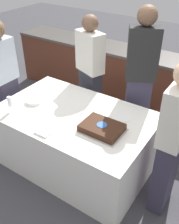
% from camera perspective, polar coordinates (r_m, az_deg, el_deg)
% --- Properties ---
extents(ground_plane, '(14.00, 14.00, 0.00)m').
position_cam_1_polar(ground_plane, '(3.36, -3.00, -10.66)').
color(ground_plane, '#424247').
extents(back_counter, '(4.40, 0.58, 0.92)m').
position_cam_1_polar(back_counter, '(4.26, 9.95, 6.93)').
color(back_counter, '#5B2D1E').
rests_on(back_counter, ground_plane).
extents(dining_table, '(1.74, 1.11, 0.72)m').
position_cam_1_polar(dining_table, '(3.12, -3.19, -5.90)').
color(dining_table, white).
rests_on(dining_table, ground_plane).
extents(cake, '(0.44, 0.34, 0.08)m').
position_cam_1_polar(cake, '(2.63, 2.70, -3.45)').
color(cake, '#B7B2AD').
rests_on(cake, dining_table).
extents(plate_stack, '(0.20, 0.20, 0.04)m').
position_cam_1_polar(plate_stack, '(3.16, -12.00, 2.41)').
color(plate_stack, white).
rests_on(plate_stack, dining_table).
extents(wine_glass, '(0.06, 0.06, 0.18)m').
position_cam_1_polar(wine_glass, '(3.01, -16.96, 2.11)').
color(wine_glass, white).
rests_on(wine_glass, dining_table).
extents(side_plate_near_cake, '(0.18, 0.18, 0.00)m').
position_cam_1_polar(side_plate_near_cake, '(2.85, 7.03, -1.29)').
color(side_plate_near_cake, white).
rests_on(side_plate_near_cake, dining_table).
extents(utensil_pile, '(0.16, 0.11, 0.02)m').
position_cam_1_polar(utensil_pile, '(2.65, -10.10, -4.43)').
color(utensil_pile, white).
rests_on(utensil_pile, dining_table).
extents(person_cutting_cake, '(0.40, 0.34, 1.78)m').
position_cam_1_polar(person_cutting_cake, '(3.20, 10.93, 7.07)').
color(person_cutting_cake, '#383347').
rests_on(person_cutting_cake, ground_plane).
extents(person_seated_left, '(0.23, 0.33, 1.59)m').
position_cam_1_polar(person_seated_left, '(3.52, -17.99, 6.88)').
color(person_seated_left, '#383347').
rests_on(person_seated_left, ground_plane).
extents(person_seated_right, '(0.21, 0.38, 1.59)m').
position_cam_1_polar(person_seated_right, '(2.46, 17.48, -6.25)').
color(person_seated_right, '#383347').
rests_on(person_seated_right, ground_plane).
extents(person_standing_back, '(0.44, 0.33, 1.59)m').
position_cam_1_polar(person_standing_back, '(3.55, 0.12, 8.35)').
color(person_standing_back, '#282833').
rests_on(person_standing_back, ground_plane).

